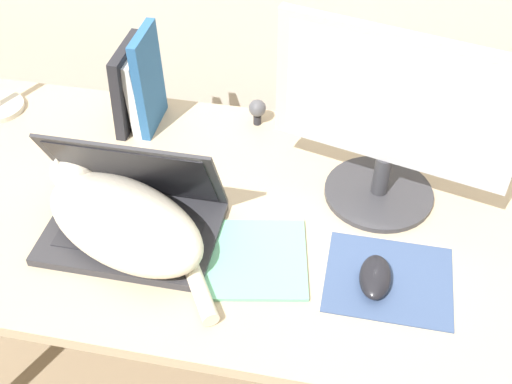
{
  "coord_description": "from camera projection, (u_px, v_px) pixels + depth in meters",
  "views": [
    {
      "loc": [
        0.28,
        -0.57,
        1.68
      ],
      "look_at": [
        0.1,
        0.34,
        0.81
      ],
      "focal_mm": 45.0,
      "sensor_mm": 36.0,
      "label": 1
    }
  ],
  "objects": [
    {
      "name": "notepad",
      "position": [
        255.0,
        258.0,
        1.26
      ],
      "size": [
        0.24,
        0.24,
        0.01
      ],
      "color": "#6BBC93",
      "rests_on": "desk"
    },
    {
      "name": "cat",
      "position": [
        120.0,
        218.0,
        1.26
      ],
      "size": [
        0.44,
        0.33,
        0.14
      ],
      "color": "beige",
      "rests_on": "desk"
    },
    {
      "name": "mousepad",
      "position": [
        389.0,
        279.0,
        1.23
      ],
      "size": [
        0.24,
        0.2,
        0.0
      ],
      "color": "#384C75",
      "rests_on": "desk"
    },
    {
      "name": "laptop",
      "position": [
        133.0,
        214.0,
        1.3
      ],
      "size": [
        0.35,
        0.24,
        0.23
      ],
      "color": "#2D2D33",
      "rests_on": "desk"
    },
    {
      "name": "external_monitor",
      "position": [
        392.0,
        119.0,
        1.26
      ],
      "size": [
        0.48,
        0.24,
        0.39
      ],
      "color": "#333338",
      "rests_on": "desk"
    },
    {
      "name": "computer_mouse",
      "position": [
        375.0,
        277.0,
        1.21
      ],
      "size": [
        0.06,
        0.11,
        0.03
      ],
      "color": "black",
      "rests_on": "mousepad"
    },
    {
      "name": "webcam",
      "position": [
        257.0,
        110.0,
        1.56
      ],
      "size": [
        0.04,
        0.04,
        0.07
      ],
      "color": "#232328",
      "rests_on": "desk"
    },
    {
      "name": "book_row",
      "position": [
        139.0,
        85.0,
        1.52
      ],
      "size": [
        0.08,
        0.17,
        0.25
      ],
      "color": "#232328",
      "rests_on": "desk"
    },
    {
      "name": "desk",
      "position": [
        216.0,
        230.0,
        1.42
      ],
      "size": [
        1.45,
        0.75,
        0.71
      ],
      "color": "tan",
      "rests_on": "ground_plane"
    }
  ]
}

